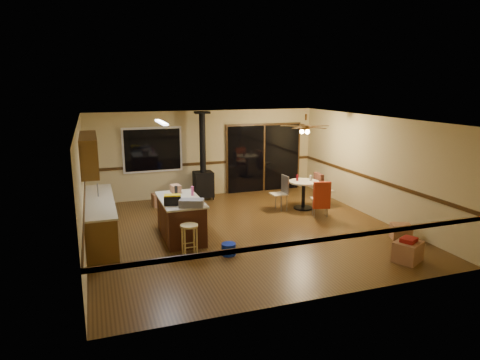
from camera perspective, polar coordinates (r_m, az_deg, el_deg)
name	(u,v)px	position (r m, az deg, el deg)	size (l,w,h in m)	color
floor	(244,230)	(10.15, 0.56, -6.70)	(7.00, 7.00, 0.00)	#4E3315
ceiling	(244,119)	(9.61, 0.59, 8.09)	(7.00, 7.00, 0.00)	silver
wall_back	(206,153)	(13.09, -4.62, 3.55)	(7.00, 7.00, 0.00)	tan
wall_front	(321,222)	(6.72, 10.76, -5.48)	(7.00, 7.00, 0.00)	tan
wall_left	(82,188)	(9.25, -20.29, -1.04)	(7.00, 7.00, 0.00)	tan
wall_right	(373,167)	(11.44, 17.32, 1.69)	(7.00, 7.00, 0.00)	tan
chair_rail	(244,189)	(9.87, 0.57, -1.21)	(7.00, 7.00, 0.08)	#38230E
window	(153,150)	(12.71, -11.59, 3.97)	(1.72, 0.10, 1.32)	black
sliding_door	(264,158)	(13.68, 3.19, 2.90)	(2.52, 0.10, 2.10)	black
lower_cabinets	(100,220)	(9.96, -18.14, -5.14)	(0.60, 3.00, 0.86)	brown
countertop	(99,201)	(9.83, -18.32, -2.64)	(0.64, 3.04, 0.04)	#C2B896
upper_cabinets	(89,153)	(9.82, -19.49, 3.35)	(0.35, 2.00, 0.80)	brown
kitchen_island	(181,218)	(9.63, -7.90, -5.07)	(0.88, 1.68, 0.90)	#3F1D0F
wood_stove	(203,175)	(12.72, -4.93, 0.65)	(0.55, 0.50, 2.52)	black
ceiling_fan	(306,129)	(11.56, 8.74, 6.79)	(0.24, 0.24, 0.55)	brown
fluorescent_strip	(161,122)	(9.46, -10.45, 7.57)	(0.10, 1.20, 0.04)	white
toolbox_grey	(192,203)	(8.86, -6.48, -3.07)	(0.50, 0.28, 0.15)	slate
toolbox_black	(173,200)	(9.03, -8.98, -2.71)	(0.35, 0.18, 0.19)	black
toolbox_yellow_lid	(172,195)	(9.00, -9.01, -2.03)	(0.34, 0.18, 0.03)	gold
box_on_island	(176,189)	(10.04, -8.57, -1.16)	(0.20, 0.28, 0.18)	#936341
bottle_dark	(176,192)	(9.62, -8.51, -1.54)	(0.07, 0.07, 0.26)	black
bottle_pink	(192,191)	(9.72, -6.37, -1.46)	(0.07, 0.07, 0.21)	#D84C8C
bottle_white	(174,188)	(10.17, -8.73, -1.03)	(0.06, 0.06, 0.17)	white
bar_stool	(189,240)	(8.66, -6.75, -7.99)	(0.36, 0.36, 0.65)	tan
blue_bucket	(229,249)	(8.71, -1.52, -9.21)	(0.29, 0.29, 0.24)	#0C25AC
dining_table	(304,190)	(11.84, 8.47, -1.34)	(0.83, 0.83, 0.78)	black
glass_red	(297,178)	(11.79, 7.65, 0.32)	(0.07, 0.07, 0.18)	#590C14
glass_cream	(311,178)	(11.81, 9.41, 0.23)	(0.07, 0.07, 0.16)	beige
chair_left	(282,189)	(11.66, 5.65, -1.17)	(0.42, 0.42, 0.51)	#C3B790
chair_near	(322,195)	(11.11, 10.83, -1.99)	(0.52, 0.55, 0.70)	#C3B790
chair_right	(319,186)	(12.12, 10.52, -0.75)	(0.48, 0.44, 0.70)	#C3B790
box_under_window	(161,200)	(12.29, -10.55, -2.59)	(0.45, 0.36, 0.36)	#936341
box_corner_a	(408,251)	(9.00, 21.46, -8.86)	(0.52, 0.44, 0.40)	#936341
box_corner_b	(401,231)	(10.21, 20.65, -6.44)	(0.41, 0.35, 0.33)	#936341
box_small_red	(409,240)	(8.92, 21.59, -7.43)	(0.30, 0.25, 0.08)	maroon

